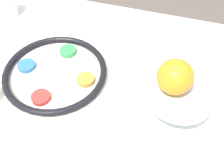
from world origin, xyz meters
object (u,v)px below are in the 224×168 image
(fruit_stand, at_px, (179,95))
(orange_fruit, at_px, (175,77))
(seder_plate, at_px, (55,73))
(cup_near, at_px, (7,6))

(fruit_stand, bearing_deg, orange_fruit, -165.04)
(seder_plate, distance_m, cup_near, 0.39)
(orange_fruit, xyz_separation_m, cup_near, (-0.65, 0.27, -0.11))
(cup_near, bearing_deg, fruit_stand, -21.51)
(fruit_stand, height_order, orange_fruit, orange_fruit)
(seder_plate, distance_m, orange_fruit, 0.37)
(seder_plate, bearing_deg, fruit_stand, -3.67)
(seder_plate, relative_size, fruit_stand, 1.79)
(fruit_stand, bearing_deg, cup_near, 158.49)
(seder_plate, distance_m, fruit_stand, 0.37)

